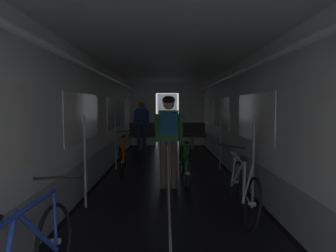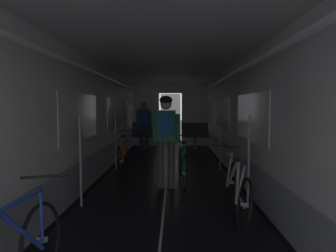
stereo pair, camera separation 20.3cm
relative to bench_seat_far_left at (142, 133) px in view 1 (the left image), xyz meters
The scene contains 8 objects.
train_car_shell 4.70m from the bench_seat_far_left, 78.60° to the right, with size 3.14×12.34×2.57m.
bench_seat_far_left is the anchor object (origin of this frame).
bench_seat_far_right 1.80m from the bench_seat_far_left, ahead, with size 0.98×0.51×0.95m.
bicycle_orange 3.64m from the bench_seat_far_left, 92.45° to the right, with size 0.44×1.69×0.95m.
bicycle_silver 6.57m from the bench_seat_far_left, 72.87° to the right, with size 0.44×1.69×0.96m.
person_cyclist_aisle 5.06m from the bench_seat_far_left, 79.66° to the right, with size 0.53×0.40×1.73m.
bicycle_green_in_aisle 4.85m from the bench_seat_far_left, 75.45° to the right, with size 0.44×1.69×0.94m.
person_standing_near_bench 0.55m from the bench_seat_far_left, 89.59° to the right, with size 0.53×0.23×1.69m.
Camera 1 is at (-0.05, -2.14, 1.54)m, focal length 30.43 mm.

